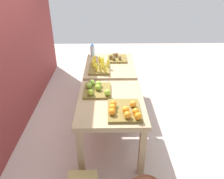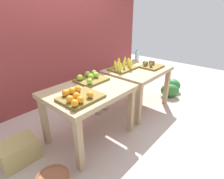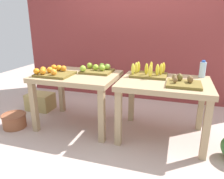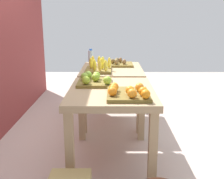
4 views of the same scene
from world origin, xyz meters
name	(u,v)px [view 1 (image 1 of 4)]	position (x,y,z in m)	size (l,w,h in m)	color
ground_plane	(110,120)	(0.00, 0.00, 0.00)	(8.00, 8.00, 0.00)	#BEA89E
back_wall	(2,24)	(0.00, 1.35, 1.50)	(4.40, 0.12, 3.00)	brown
display_table_left	(111,107)	(-0.56, 0.00, 0.62)	(1.04, 0.80, 0.72)	tan
display_table_right	(110,70)	(0.56, 0.00, 0.62)	(1.04, 0.80, 0.72)	tan
orange_bin	(124,110)	(-0.82, -0.14, 0.76)	(0.45, 0.36, 0.11)	brown
apple_bin	(97,89)	(-0.35, 0.18, 0.76)	(0.40, 0.35, 0.11)	brown
banana_crate	(100,67)	(0.35, 0.16, 0.77)	(0.44, 0.32, 0.17)	brown
kiwi_bin	(117,58)	(0.76, -0.12, 0.75)	(0.36, 0.32, 0.10)	brown
water_bottle	(92,50)	(0.98, 0.31, 0.82)	(0.08, 0.08, 0.21)	silver
watermelon_pile	(121,73)	(1.49, -0.25, 0.13)	(0.66, 0.47, 0.27)	#2B743A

